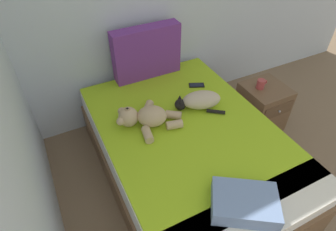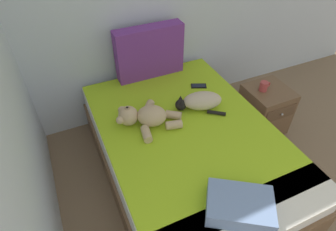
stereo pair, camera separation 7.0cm
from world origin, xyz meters
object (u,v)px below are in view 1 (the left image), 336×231
object	(u,v)px
patterned_cushion	(147,52)
mug	(261,84)
bed	(188,152)
cat	(199,100)
cell_phone	(197,85)
nightstand	(262,107)
throw_pillow	(245,203)
teddy_bear	(145,117)

from	to	relation	value
patterned_cushion	mug	size ratio (longest dim) A/B	5.60
bed	mug	bearing A→B (deg)	14.61
cat	cell_phone	world-z (taller)	cat
patterned_cushion	mug	distance (m)	1.17
cat	nightstand	size ratio (longest dim) A/B	0.84
cat	throw_pillow	size ratio (longest dim) A/B	1.06
nightstand	throw_pillow	bearing A→B (deg)	-137.70
cat	teddy_bear	world-z (taller)	teddy_bear
throw_pillow	mug	world-z (taller)	throw_pillow
bed	nightstand	xyz separation A→B (m)	(1.04, 0.22, -0.03)
patterned_cushion	mug	xyz separation A→B (m)	(0.95, -0.64, -0.27)
bed	nightstand	bearing A→B (deg)	12.14
throw_pillow	patterned_cushion	bearing A→B (deg)	87.43
bed	cat	bearing A→B (deg)	43.80
bed	patterned_cushion	size ratio (longest dim) A/B	2.96
cell_phone	mug	distance (m)	0.65
cat	throw_pillow	world-z (taller)	cat
bed	mug	world-z (taller)	mug
cell_phone	patterned_cushion	bearing A→B (deg)	131.67
cell_phone	nightstand	size ratio (longest dim) A/B	0.33
throw_pillow	mug	xyz separation A→B (m)	(1.02, 1.02, -0.07)
patterned_cushion	throw_pillow	xyz separation A→B (m)	(-0.07, -1.66, -0.20)
bed	teddy_bear	bearing A→B (deg)	142.90
cat	cell_phone	distance (m)	0.33
patterned_cushion	cat	xyz separation A→B (m)	(0.20, -0.68, -0.18)
bed	teddy_bear	xyz separation A→B (m)	(-0.29, 0.22, 0.36)
cat	nightstand	bearing A→B (deg)	0.73
patterned_cushion	teddy_bear	xyz separation A→B (m)	(-0.31, -0.67, -0.18)
cell_phone	nightstand	xyz separation A→B (m)	(0.66, -0.28, -0.32)
teddy_bear	bed	bearing A→B (deg)	-37.10
patterned_cushion	nightstand	world-z (taller)	patterned_cushion
patterned_cushion	cat	distance (m)	0.73
patterned_cushion	throw_pillow	world-z (taller)	patterned_cushion
cell_phone	throw_pillow	size ratio (longest dim) A/B	0.41
throw_pillow	bed	bearing A→B (deg)	86.16
bed	cell_phone	world-z (taller)	cell_phone
nightstand	teddy_bear	bearing A→B (deg)	-179.86
cat	mug	xyz separation A→B (m)	(0.75, 0.04, -0.09)
teddy_bear	nightstand	world-z (taller)	teddy_bear
teddy_bear	mug	world-z (taller)	teddy_bear
bed	throw_pillow	bearing A→B (deg)	-93.84
bed	throw_pillow	distance (m)	0.84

